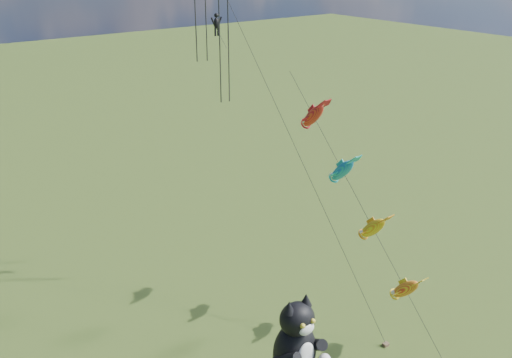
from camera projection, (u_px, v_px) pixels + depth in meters
cat_kite_rig at (299, 351)px, 24.61m from camera, size 2.61×4.09×10.88m
fish_windsock_rig at (358, 200)px, 36.87m from camera, size 0.96×15.97×16.47m
parafoil_rig at (219, 19)px, 39.07m from camera, size 3.99×17.20×26.41m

